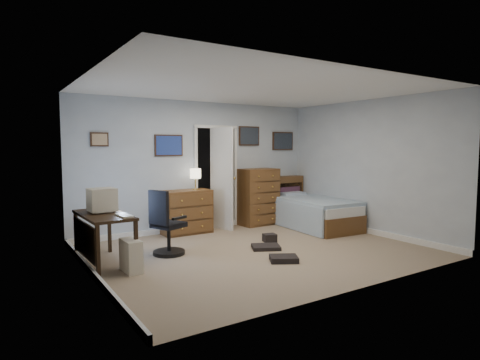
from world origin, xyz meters
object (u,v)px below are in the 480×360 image
at_px(tall_dresser, 258,197).
at_px(bed, 312,212).
at_px(computer_desk, 98,226).
at_px(low_dresser, 186,212).
at_px(office_chair, 166,230).

xyz_separation_m(tall_dresser, bed, (0.75, -0.82, -0.28)).
relative_size(computer_desk, low_dresser, 1.35).
bearing_deg(computer_desk, office_chair, -4.94).
bearing_deg(low_dresser, tall_dresser, -0.64).
xyz_separation_m(computer_desk, tall_dresser, (3.52, 1.16, 0.04)).
height_order(office_chair, tall_dresser, tall_dresser).
bearing_deg(tall_dresser, low_dresser, 175.93).
distance_m(tall_dresser, bed, 1.15).
bearing_deg(tall_dresser, computer_desk, -164.92).
distance_m(low_dresser, tall_dresser, 1.65).
bearing_deg(bed, computer_desk, -171.79).
bearing_deg(bed, low_dresser, 164.17).
bearing_deg(bed, tall_dresser, 136.14).
distance_m(computer_desk, bed, 4.29).
height_order(office_chair, low_dresser, office_chair).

